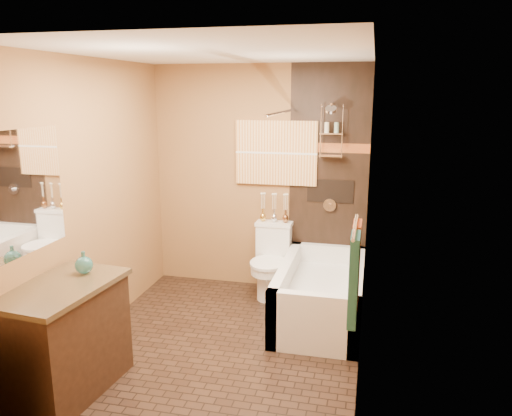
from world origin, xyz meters
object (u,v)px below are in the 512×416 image
(sunset_painting, at_px, (276,153))
(bathtub, at_px, (321,298))
(vanity, at_px, (64,338))
(toilet, at_px, (271,261))

(sunset_painting, xyz_separation_m, bathtub, (0.60, -0.73, -1.33))
(sunset_painting, distance_m, bathtub, 1.63)
(bathtub, xyz_separation_m, vanity, (-1.72, -1.66, 0.20))
(toilet, distance_m, vanity, 2.40)
(sunset_painting, relative_size, vanity, 0.89)
(bathtub, distance_m, toilet, 0.78)
(vanity, bearing_deg, toilet, 67.69)
(vanity, bearing_deg, bathtub, 49.51)
(bathtub, height_order, vanity, vanity)
(toilet, relative_size, vanity, 0.78)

